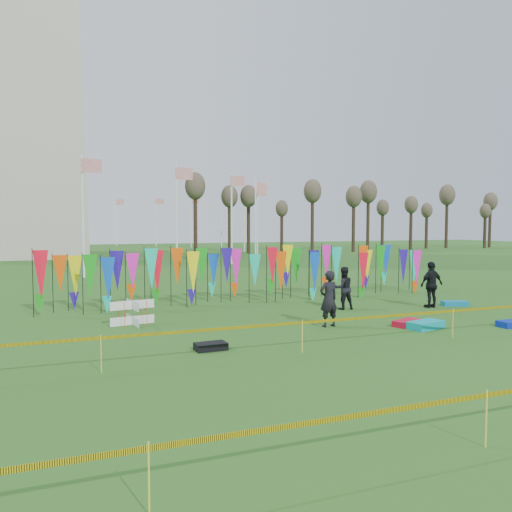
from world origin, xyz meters
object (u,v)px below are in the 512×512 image
object	(u,v)px
person_mid	(343,288)
kite_bag_red	(407,323)
kite_bag_blue	(512,324)
person_left	(329,299)
kite_bag_black	(211,346)
kite_bag_teal	(455,303)
kite_bag_turquoise	(426,325)
person_right	(432,285)
box_kite	(133,313)

from	to	relation	value
person_mid	kite_bag_red	xyz separation A→B (m)	(0.29, -3.71, -0.77)
kite_bag_blue	person_mid	bearing A→B (deg)	124.61
person_left	kite_bag_blue	distance (m)	6.26
kite_bag_red	kite_bag_black	xyz separation A→B (m)	(-7.14, -0.80, -0.00)
kite_bag_blue	kite_bag_teal	xyz separation A→B (m)	(1.38, 4.16, -0.00)
person_mid	kite_bag_black	bearing A→B (deg)	38.87
kite_bag_teal	kite_bag_turquoise	bearing A→B (deg)	-141.97
kite_bag_blue	kite_bag_turquoise	bearing A→B (deg)	165.19
person_left	person_mid	bearing A→B (deg)	-135.46
person_right	kite_bag_turquoise	bearing A→B (deg)	42.92
person_right	kite_bag_black	xyz separation A→B (m)	(-10.48, -3.55, -0.86)
kite_bag_turquoise	kite_bag_blue	bearing A→B (deg)	-14.81
person_mid	kite_bag_red	bearing A→B (deg)	99.93
box_kite	person_left	world-z (taller)	person_left
kite_bag_blue	kite_bag_black	world-z (taller)	kite_bag_blue
person_mid	box_kite	bearing A→B (deg)	7.34
kite_bag_blue	kite_bag_black	bearing A→B (deg)	176.78
box_kite	kite_bag_black	xyz separation A→B (m)	(1.58, -4.24, -0.33)
box_kite	person_left	bearing A→B (deg)	-22.96
person_mid	person_right	distance (m)	3.75
person_left	kite_bag_red	size ratio (longest dim) A/B	1.72
person_right	person_mid	bearing A→B (deg)	-19.58
person_mid	kite_bag_turquoise	bearing A→B (deg)	103.05
kite_bag_red	person_left	bearing A→B (deg)	162.09
kite_bag_turquoise	kite_bag_blue	size ratio (longest dim) A/B	1.28
person_right	kite_bag_red	world-z (taller)	person_right
kite_bag_turquoise	kite_bag_black	distance (m)	7.42
person_left	kite_bag_red	bearing A→B (deg)	155.03
kite_bag_blue	kite_bag_black	xyz separation A→B (m)	(-10.37, 0.58, -0.00)
kite_bag_black	kite_bag_teal	distance (m)	12.28
box_kite	person_left	distance (m)	6.70
person_left	person_right	size ratio (longest dim) A/B	0.99
kite_bag_blue	kite_bag_red	size ratio (longest dim) A/B	0.88
kite_bag_turquoise	kite_bag_red	bearing A→B (deg)	115.02
person_mid	kite_bag_black	size ratio (longest dim) A/B	2.01
box_kite	kite_bag_turquoise	world-z (taller)	box_kite
kite_bag_turquoise	kite_bag_blue	distance (m)	3.05
kite_bag_turquoise	kite_bag_black	xyz separation A→B (m)	(-7.42, -0.20, -0.03)
kite_bag_teal	person_left	bearing A→B (deg)	-164.84
kite_bag_blue	kite_bag_red	bearing A→B (deg)	156.74
kite_bag_blue	kite_bag_teal	world-z (taller)	kite_bag_blue
kite_bag_black	box_kite	bearing A→B (deg)	110.46
person_left	kite_bag_black	size ratio (longest dim) A/B	2.21
person_left	kite_bag_red	world-z (taller)	person_left
kite_bag_blue	box_kite	bearing A→B (deg)	158.01
box_kite	kite_bag_blue	xyz separation A→B (m)	(11.95, -4.82, -0.33)
person_mid	kite_bag_turquoise	size ratio (longest dim) A/B	1.38
kite_bag_red	kite_bag_blue	bearing A→B (deg)	-23.26
kite_bag_red	kite_bag_black	size ratio (longest dim) A/B	1.29
box_kite	kite_bag_teal	bearing A→B (deg)	-2.85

